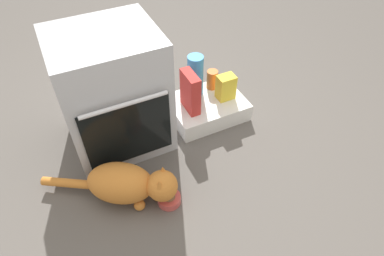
# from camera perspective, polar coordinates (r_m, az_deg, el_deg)

# --- Properties ---
(ground) EXTENTS (8.00, 8.00, 0.00)m
(ground) POSITION_cam_1_polar(r_m,az_deg,el_deg) (2.06, -5.73, -8.22)
(ground) COLOR #56514C
(oven) EXTENTS (0.59, 0.57, 0.77)m
(oven) POSITION_cam_1_polar(r_m,az_deg,el_deg) (2.06, -13.35, 5.82)
(oven) COLOR #B7BABF
(oven) RESTS_ON ground
(pantry_cabinet) EXTENTS (0.52, 0.39, 0.13)m
(pantry_cabinet) POSITION_cam_1_polar(r_m,az_deg,el_deg) (2.39, 2.52, 3.53)
(pantry_cabinet) COLOR white
(pantry_cabinet) RESTS_ON ground
(food_bowl) EXTENTS (0.13, 0.13, 0.08)m
(food_bowl) POSITION_cam_1_polar(r_m,az_deg,el_deg) (1.93, -3.92, -11.92)
(food_bowl) COLOR #C64C47
(food_bowl) RESTS_ON ground
(cat) EXTENTS (0.69, 0.50, 0.25)m
(cat) POSITION_cam_1_polar(r_m,az_deg,el_deg) (1.89, -10.86, -9.30)
(cat) COLOR #C6752D
(cat) RESTS_ON ground
(snack_bag) EXTENTS (0.12, 0.09, 0.18)m
(snack_bag) POSITION_cam_1_polar(r_m,az_deg,el_deg) (2.33, 5.79, 6.94)
(snack_bag) COLOR yellow
(snack_bag) RESTS_ON pantry_cabinet
(cereal_box) EXTENTS (0.07, 0.18, 0.28)m
(cereal_box) POSITION_cam_1_polar(r_m,az_deg,el_deg) (2.20, -0.29, 6.16)
(cereal_box) COLOR #B72D28
(cereal_box) RESTS_ON pantry_cabinet
(water_bottle) EXTENTS (0.11, 0.11, 0.30)m
(water_bottle) POSITION_cam_1_polar(r_m,az_deg,el_deg) (2.32, 0.58, 8.95)
(water_bottle) COLOR #388CD1
(water_bottle) RESTS_ON pantry_cabinet
(sauce_jar) EXTENTS (0.08, 0.08, 0.14)m
(sauce_jar) POSITION_cam_1_polar(r_m,az_deg,el_deg) (2.43, 3.47, 8.27)
(sauce_jar) COLOR #D16023
(sauce_jar) RESTS_ON pantry_cabinet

